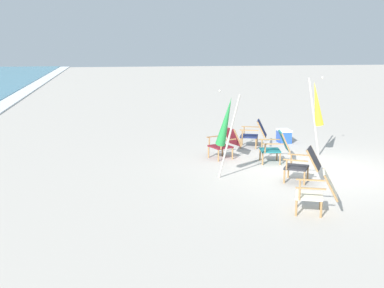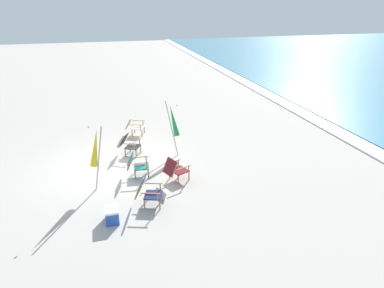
# 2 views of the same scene
# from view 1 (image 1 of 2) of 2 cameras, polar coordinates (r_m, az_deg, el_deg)

# --- Properties ---
(ground_plane) EXTENTS (80.00, 80.00, 0.00)m
(ground_plane) POSITION_cam_1_polar(r_m,az_deg,el_deg) (12.97, 12.83, -2.83)
(ground_plane) COLOR #B2AAA0
(beach_chair_front_right) EXTENTS (0.79, 0.89, 0.79)m
(beach_chair_front_right) POSITION_cam_1_polar(r_m,az_deg,el_deg) (9.90, 13.36, -4.88)
(beach_chair_front_right) COLOR beige
(beach_chair_front_right) RESTS_ON ground
(beach_chair_back_right) EXTENTS (0.82, 0.90, 0.79)m
(beach_chair_back_right) POSITION_cam_1_polar(r_m,az_deg,el_deg) (13.90, 3.62, 0.23)
(beach_chair_back_right) COLOR maroon
(beach_chair_back_right) RESTS_ON ground
(beach_chair_far_center) EXTENTS (0.86, 0.93, 0.78)m
(beach_chair_far_center) POSITION_cam_1_polar(r_m,az_deg,el_deg) (11.87, 11.89, -2.03)
(beach_chair_far_center) COLOR #28282D
(beach_chair_far_center) RESTS_ON ground
(beach_chair_mid_center) EXTENTS (0.66, 0.78, 0.80)m
(beach_chair_mid_center) POSITION_cam_1_polar(r_m,az_deg,el_deg) (13.52, 9.01, -0.22)
(beach_chair_mid_center) COLOR #196066
(beach_chair_mid_center) RESTS_ON ground
(beach_chair_front_left) EXTENTS (0.77, 0.88, 0.79)m
(beach_chair_front_left) POSITION_cam_1_polar(r_m,az_deg,el_deg) (15.26, 6.72, 1.21)
(beach_chair_front_left) COLOR #19234C
(beach_chair_front_left) RESTS_ON ground
(umbrella_furled_green) EXTENTS (0.82, 0.45, 2.00)m
(umbrella_furled_green) POSITION_cam_1_polar(r_m,az_deg,el_deg) (11.61, 3.64, 2.33)
(umbrella_furled_green) COLOR #B7B2A8
(umbrella_furled_green) RESTS_ON ground
(umbrella_furled_yellow) EXTENTS (0.22, 0.47, 2.10)m
(umbrella_furled_yellow) POSITION_cam_1_polar(r_m,az_deg,el_deg) (14.31, 13.16, 4.12)
(umbrella_furled_yellow) COLOR #B7B2A8
(umbrella_furled_yellow) RESTS_ON ground
(cooler_box) EXTENTS (0.49, 0.35, 0.40)m
(cooler_box) POSITION_cam_1_polar(r_m,az_deg,el_deg) (16.10, 9.77, 0.86)
(cooler_box) COLOR blue
(cooler_box) RESTS_ON ground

